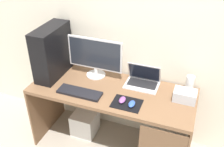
% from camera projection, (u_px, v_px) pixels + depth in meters
% --- Properties ---
extents(ground_plane, '(8.00, 8.00, 0.00)m').
position_uv_depth(ground_plane, '(112.00, 144.00, 2.87)').
color(ground_plane, '#9E9384').
extents(wall_back, '(4.00, 0.05, 2.60)m').
position_uv_depth(wall_back, '(125.00, 20.00, 2.47)').
color(wall_back, beige).
rests_on(wall_back, ground_plane).
extents(desk, '(1.57, 0.63, 0.73)m').
position_uv_depth(desk, '(113.00, 102.00, 2.54)').
color(desk, brown).
rests_on(desk, ground_plane).
extents(pc_tower, '(0.19, 0.48, 0.52)m').
position_uv_depth(pc_tower, '(52.00, 52.00, 2.59)').
color(pc_tower, black).
rests_on(pc_tower, desk).
extents(monitor, '(0.57, 0.20, 0.42)m').
position_uv_depth(monitor, '(95.00, 57.00, 2.58)').
color(monitor, silver).
rests_on(monitor, desk).
extents(laptop, '(0.32, 0.23, 0.21)m').
position_uv_depth(laptop, '(143.00, 80.00, 2.54)').
color(laptop, silver).
rests_on(laptop, desk).
extents(speaker, '(0.07, 0.07, 0.16)m').
position_uv_depth(speaker, '(190.00, 84.00, 2.42)').
color(speaker, white).
rests_on(speaker, desk).
extents(projector, '(0.20, 0.14, 0.10)m').
position_uv_depth(projector, '(185.00, 96.00, 2.32)').
color(projector, '#B7BCC6').
rests_on(projector, desk).
extents(keyboard, '(0.42, 0.14, 0.02)m').
position_uv_depth(keyboard, '(80.00, 92.00, 2.42)').
color(keyboard, black).
rests_on(keyboard, desk).
extents(mousepad, '(0.26, 0.20, 0.00)m').
position_uv_depth(mousepad, '(127.00, 103.00, 2.30)').
color(mousepad, black).
rests_on(mousepad, desk).
extents(mouse_left, '(0.06, 0.10, 0.03)m').
position_uv_depth(mouse_left, '(122.00, 100.00, 2.31)').
color(mouse_left, '#8C4C99').
rests_on(mouse_left, mousepad).
extents(mouse_right, '(0.06, 0.10, 0.03)m').
position_uv_depth(mouse_right, '(132.00, 104.00, 2.26)').
color(mouse_right, '#2D51B2').
rests_on(mouse_right, mousepad).
extents(subwoofer, '(0.26, 0.26, 0.26)m').
position_uv_depth(subwoofer, '(85.00, 123.00, 2.97)').
color(subwoofer, white).
rests_on(subwoofer, ground_plane).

